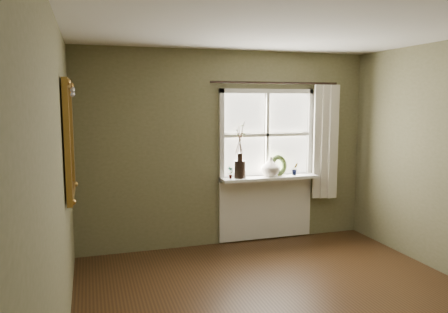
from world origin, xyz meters
name	(u,v)px	position (x,y,z in m)	size (l,w,h in m)	color
ceiling	(313,19)	(0.00, 0.00, 2.60)	(4.50, 4.50, 0.00)	silver
wall_back	(227,148)	(0.00, 2.30, 1.30)	(4.00, 0.10, 2.60)	#6B6846
wall_left	(51,191)	(-2.05, 0.00, 1.30)	(0.10, 4.50, 2.60)	#6B6846
window_frame	(267,135)	(0.55, 2.23, 1.48)	(1.36, 0.06, 1.24)	white
window_sill	(269,178)	(0.55, 2.12, 0.90)	(1.36, 0.26, 0.04)	white
window_apron	(266,207)	(0.55, 2.23, 0.46)	(1.36, 0.04, 0.88)	white
dark_jug	(240,169)	(0.12, 2.12, 1.04)	(0.16, 0.16, 0.23)	black
cream_vase	(270,167)	(0.56, 2.12, 1.05)	(0.25, 0.25, 0.27)	beige
wreath	(279,167)	(0.70, 2.16, 1.03)	(0.29, 0.29, 0.07)	#364820
potted_plant_left	(230,172)	(-0.01, 2.12, 1.00)	(0.09, 0.06, 0.16)	#364820
potted_plant_right	(295,169)	(0.93, 2.12, 1.01)	(0.09, 0.08, 0.17)	#364820
curtain	(325,142)	(1.39, 2.13, 1.37)	(0.36, 0.12, 1.59)	beige
curtain_rod	(276,83)	(0.65, 2.17, 2.18)	(0.03, 0.03, 1.84)	black
gilt_mirror	(69,139)	(-1.96, 1.12, 1.58)	(0.10, 0.94, 1.12)	white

